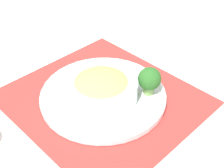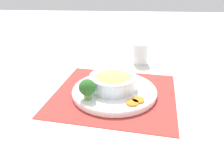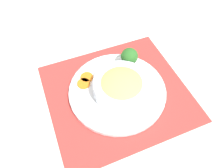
{
  "view_description": "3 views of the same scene",
  "coord_description": "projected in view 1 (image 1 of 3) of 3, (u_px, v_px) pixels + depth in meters",
  "views": [
    {
      "loc": [
        0.39,
        -0.47,
        0.53
      ],
      "look_at": [
        0.02,
        0.02,
        0.05
      ],
      "focal_mm": 50.0,
      "sensor_mm": 36.0,
      "label": 1
    },
    {
      "loc": [
        -0.04,
        0.73,
        0.42
      ],
      "look_at": [
        0.01,
        0.0,
        0.04
      ],
      "focal_mm": 35.0,
      "sensor_mm": 36.0,
      "label": 2
    },
    {
      "loc": [
        -0.22,
        -0.35,
        0.61
      ],
      "look_at": [
        -0.01,
        0.01,
        0.04
      ],
      "focal_mm": 35.0,
      "sensor_mm": 36.0,
      "label": 3
    }
  ],
  "objects": [
    {
      "name": "plate",
      "position": [
        103.0,
        95.0,
        0.8
      ],
      "size": [
        0.32,
        0.32,
        0.02
      ],
      "color": "white",
      "rests_on": "placemat"
    },
    {
      "name": "ground_plane",
      "position": [
        103.0,
        99.0,
        0.81
      ],
      "size": [
        4.0,
        4.0,
        0.0
      ],
      "primitive_type": "plane",
      "color": "beige"
    },
    {
      "name": "carrot_slice_middle",
      "position": [
        96.0,
        67.0,
        0.88
      ],
      "size": [
        0.04,
        0.04,
        0.01
      ],
      "color": "orange",
      "rests_on": "plate"
    },
    {
      "name": "broccoli_floret",
      "position": [
        149.0,
        79.0,
        0.77
      ],
      "size": [
        0.06,
        0.06,
        0.07
      ],
      "color": "#759E51",
      "rests_on": "plate"
    },
    {
      "name": "bowl",
      "position": [
        101.0,
        87.0,
        0.76
      ],
      "size": [
        0.18,
        0.18,
        0.06
      ],
      "color": "silver",
      "rests_on": "plate"
    },
    {
      "name": "carrot_slice_near",
      "position": [
        106.0,
        66.0,
        0.88
      ],
      "size": [
        0.04,
        0.04,
        0.01
      ],
      "color": "orange",
      "rests_on": "plate"
    },
    {
      "name": "placemat",
      "position": [
        103.0,
        98.0,
        0.81
      ],
      "size": [
        0.51,
        0.48,
        0.0
      ],
      "color": "#B2332D",
      "rests_on": "ground_plane"
    }
  ]
}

